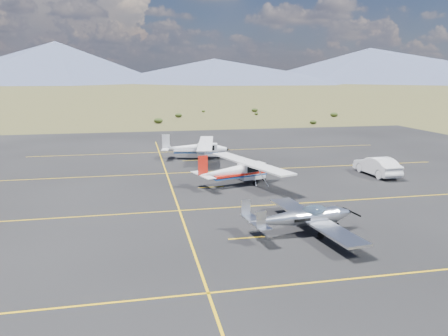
{
  "coord_description": "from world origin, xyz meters",
  "views": [
    {
      "loc": [
        -8.58,
        -24.66,
        8.45
      ],
      "look_at": [
        -2.09,
        6.91,
        1.6
      ],
      "focal_mm": 35.0,
      "sensor_mm": 36.0,
      "label": 1
    }
  ],
  "objects_px": {
    "aircraft_plain": "(196,148)",
    "aircraft_low_wing": "(304,217)",
    "aircraft_cessna": "(239,170)",
    "sedan": "(377,166)"
  },
  "relations": [
    {
      "from": "aircraft_cessna",
      "to": "sedan",
      "type": "relative_size",
      "value": 2.05
    },
    {
      "from": "aircraft_low_wing",
      "to": "aircraft_cessna",
      "type": "distance_m",
      "value": 11.29
    },
    {
      "from": "aircraft_low_wing",
      "to": "sedan",
      "type": "relative_size",
      "value": 1.73
    },
    {
      "from": "aircraft_cessna",
      "to": "sedan",
      "type": "xyz_separation_m",
      "value": [
        12.43,
        0.76,
        -0.33
      ]
    },
    {
      "from": "aircraft_low_wing",
      "to": "aircraft_cessna",
      "type": "height_order",
      "value": "aircraft_cessna"
    },
    {
      "from": "sedan",
      "to": "aircraft_cessna",
      "type": "bearing_deg",
      "value": -0.09
    },
    {
      "from": "aircraft_low_wing",
      "to": "aircraft_plain",
      "type": "height_order",
      "value": "aircraft_plain"
    },
    {
      "from": "aircraft_low_wing",
      "to": "sedan",
      "type": "xyz_separation_m",
      "value": [
        11.5,
        12.01,
        -0.06
      ]
    },
    {
      "from": "aircraft_plain",
      "to": "aircraft_low_wing",
      "type": "bearing_deg",
      "value": -72.34
    },
    {
      "from": "aircraft_cessna",
      "to": "sedan",
      "type": "distance_m",
      "value": 12.46
    }
  ]
}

